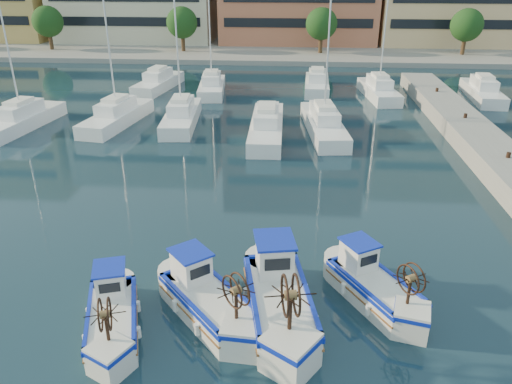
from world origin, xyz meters
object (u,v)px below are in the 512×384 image
at_px(fishing_boat_b, 207,298).
at_px(fishing_boat_c, 279,296).
at_px(fishing_boat_a, 112,314).
at_px(fishing_boat_d, 373,284).

relative_size(fishing_boat_b, fishing_boat_c, 0.83).
height_order(fishing_boat_a, fishing_boat_b, fishing_boat_b).
bearing_deg(fishing_boat_b, fishing_boat_c, -37.65).
height_order(fishing_boat_c, fishing_boat_d, fishing_boat_c).
distance_m(fishing_boat_a, fishing_boat_c, 5.57).
bearing_deg(fishing_boat_d, fishing_boat_c, 168.95).
xyz_separation_m(fishing_boat_c, fishing_boat_d, (3.34, 1.21, -0.16)).
relative_size(fishing_boat_b, fishing_boat_d, 1.03).
xyz_separation_m(fishing_boat_b, fishing_boat_d, (5.80, 1.33, -0.05)).
relative_size(fishing_boat_c, fishing_boat_d, 1.24).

